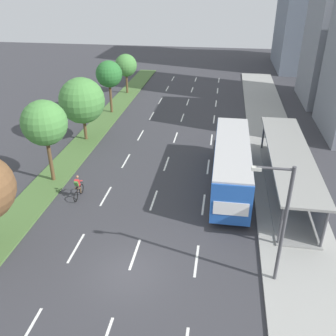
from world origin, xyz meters
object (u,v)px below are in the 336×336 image
at_px(bus_shelter, 292,167).
at_px(median_tree_fourth, 109,74).
at_px(bus, 232,161).
at_px(median_tree_second, 44,123).
at_px(median_tree_third, 82,101).
at_px(median_tree_fifth, 126,65).
at_px(streetlight, 281,219).
at_px(cyclist, 78,188).

relative_size(bus_shelter, median_tree_fourth, 2.47).
height_order(bus, median_tree_second, median_tree_second).
height_order(bus_shelter, median_tree_third, median_tree_third).
relative_size(bus, median_tree_fourth, 1.95).
bearing_deg(bus_shelter, median_tree_fourth, 140.82).
height_order(median_tree_fifth, streetlight, streetlight).
bearing_deg(median_tree_fifth, streetlight, -63.63).
height_order(median_tree_second, median_tree_fifth, median_tree_second).
bearing_deg(median_tree_fourth, bus_shelter, -39.18).
bearing_deg(median_tree_fourth, streetlight, -56.93).
bearing_deg(median_tree_third, median_tree_fifth, 90.10).
relative_size(bus_shelter, streetlight, 2.20).
xyz_separation_m(cyclist, median_tree_third, (-3.08, 9.92, 3.10)).
bearing_deg(streetlight, cyclist, 154.27).
relative_size(bus_shelter, cyclist, 7.84).
distance_m(median_tree_third, median_tree_fifth, 15.92).
xyz_separation_m(bus_shelter, median_tree_second, (-17.65, -1.45, 2.85)).
distance_m(bus_shelter, streetlight, 9.99).
bearing_deg(median_tree_third, cyclist, -72.77).
bearing_deg(median_tree_fourth, cyclist, -80.81).
distance_m(bus, median_tree_second, 13.69).
xyz_separation_m(median_tree_second, median_tree_fourth, (-0.10, 15.92, -0.28)).
xyz_separation_m(bus_shelter, cyclist, (-14.86, -3.40, -1.07)).
height_order(median_tree_second, median_tree_fourth, median_tree_second).
relative_size(median_tree_third, streetlight, 0.90).
distance_m(cyclist, median_tree_third, 10.84).
bearing_deg(cyclist, bus, 17.31).
relative_size(bus_shelter, bus, 1.26).
bearing_deg(cyclist, median_tree_fifth, 96.85).
height_order(bus_shelter, streetlight, streetlight).
distance_m(median_tree_fifth, streetlight, 35.69).
relative_size(median_tree_fourth, streetlight, 0.89).
bearing_deg(median_tree_fifth, bus_shelter, -51.31).
distance_m(bus, streetlight, 9.85).
distance_m(cyclist, streetlight, 14.48).
xyz_separation_m(median_tree_third, median_tree_fourth, (0.18, 7.96, 0.54)).
relative_size(median_tree_second, streetlight, 0.96).
xyz_separation_m(bus, cyclist, (-10.58, -3.30, -1.28)).
height_order(median_tree_third, streetlight, streetlight).
bearing_deg(median_tree_fifth, median_tree_fourth, -88.48).
xyz_separation_m(bus_shelter, median_tree_third, (-17.93, 6.51, 2.03)).
distance_m(median_tree_second, median_tree_fourth, 15.92).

